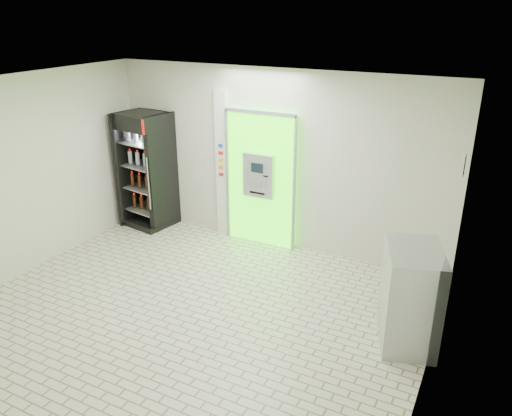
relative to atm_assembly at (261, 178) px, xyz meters
The scene contains 7 objects.
ground 2.69m from the atm_assembly, 85.26° to the right, with size 6.00×6.00×0.00m, color beige.
room_shell 2.51m from the atm_assembly, 85.26° to the right, with size 6.00×6.00×6.00m.
atm_assembly is the anchor object (origin of this frame).
pillar 0.79m from the atm_assembly, behind, with size 0.22×0.11×2.60m.
beverage_cooler 2.25m from the atm_assembly, behind, with size 0.91×0.86×2.14m.
steel_cabinet 3.40m from the atm_assembly, 30.92° to the right, with size 0.90×1.09×1.25m.
exit_sign 3.48m from the atm_assembly, 17.65° to the right, with size 0.02×0.22×0.26m.
Camera 1 is at (3.38, -4.76, 3.87)m, focal length 35.00 mm.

